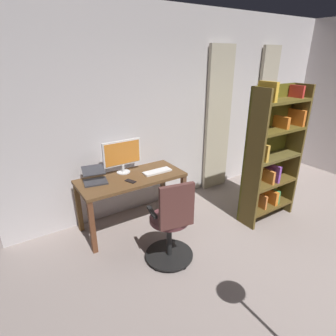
% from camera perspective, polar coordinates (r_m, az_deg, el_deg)
% --- Properties ---
extents(back_room_partition, '(5.82, 0.10, 2.86)m').
position_cam_1_polar(back_room_partition, '(4.48, 4.96, 12.21)').
color(back_room_partition, silver).
rests_on(back_room_partition, ground).
extents(curtain_left_panel, '(0.42, 0.06, 2.38)m').
position_cam_1_polar(curtain_left_panel, '(5.60, 19.27, 10.57)').
color(curtain_left_panel, beige).
rests_on(curtain_left_panel, ground).
extents(curtain_right_panel, '(0.50, 0.06, 2.38)m').
position_cam_1_polar(curtain_right_panel, '(4.75, 10.30, 9.54)').
color(curtain_right_panel, beige).
rests_on(curtain_right_panel, ground).
extents(desk, '(1.39, 0.62, 0.73)m').
position_cam_1_polar(desk, '(3.68, -7.56, -3.29)').
color(desk, brown).
rests_on(desk, ground).
extents(office_chair, '(0.56, 0.56, 1.03)m').
position_cam_1_polar(office_chair, '(3.08, 0.72, -11.85)').
color(office_chair, black).
rests_on(office_chair, ground).
extents(computer_monitor, '(0.53, 0.18, 0.45)m').
position_cam_1_polar(computer_monitor, '(3.69, -9.47, 2.81)').
color(computer_monitor, white).
rests_on(computer_monitor, desk).
extents(computer_keyboard, '(0.40, 0.14, 0.02)m').
position_cam_1_polar(computer_keyboard, '(3.74, -2.26, -0.73)').
color(computer_keyboard, white).
rests_on(computer_keyboard, desk).
extents(laptop, '(0.34, 0.38, 0.16)m').
position_cam_1_polar(laptop, '(3.57, -14.94, -1.91)').
color(laptop, '#333338').
rests_on(laptop, desk).
extents(cell_phone_by_monitor, '(0.12, 0.16, 0.01)m').
position_cam_1_polar(cell_phone_by_monitor, '(3.50, -7.79, -2.71)').
color(cell_phone_by_monitor, black).
rests_on(cell_phone_by_monitor, desk).
extents(bookshelf, '(0.86, 0.30, 1.93)m').
position_cam_1_polar(bookshelf, '(4.02, 20.48, 2.50)').
color(bookshelf, brown).
rests_on(bookshelf, ground).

